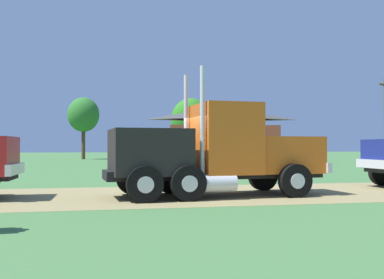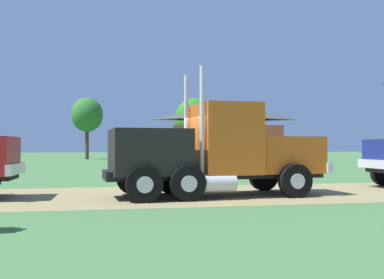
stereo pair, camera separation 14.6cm
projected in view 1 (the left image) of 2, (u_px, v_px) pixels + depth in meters
name	position (u px, v px, depth m)	size (l,w,h in m)	color
ground_plane	(205.00, 194.00, 14.69)	(200.00, 200.00, 0.00)	#42713C
dirt_track	(205.00, 194.00, 14.69)	(120.00, 6.17, 0.01)	#8F8152
truck_foreground_white	(214.00, 153.00, 14.18)	(7.11, 3.06, 3.93)	black
shed_building	(222.00, 135.00, 43.66)	(11.31, 7.22, 5.43)	brown
tree_mid	(83.00, 115.00, 53.44)	(3.73, 3.73, 7.37)	#513823
tree_right	(205.00, 122.00, 57.16)	(3.76, 3.76, 6.75)	#513823
tree_far_right	(191.00, 120.00, 58.37)	(5.20, 5.20, 7.79)	#513823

